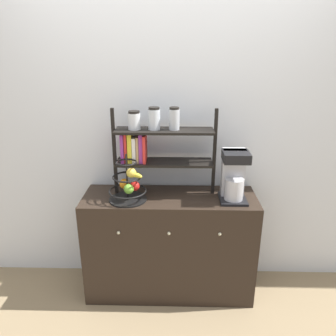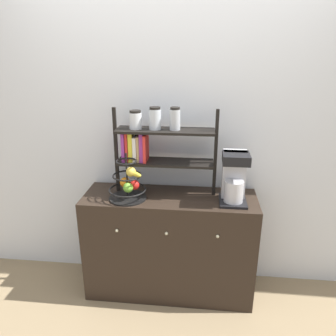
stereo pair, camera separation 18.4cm
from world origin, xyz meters
name	(u,v)px [view 2 (the right image)]	position (x,y,z in m)	size (l,w,h in m)	color
ground_plane	(167,306)	(0.00, 0.00, 0.00)	(12.00, 12.00, 0.00)	#847051
wall_back	(173,129)	(0.00, 0.47, 1.30)	(7.00, 0.05, 2.60)	silver
sideboard	(170,245)	(0.00, 0.21, 0.42)	(1.30, 0.45, 0.84)	black
coffee_maker	(234,177)	(0.46, 0.19, 1.03)	(0.19, 0.22, 0.37)	black
fruit_stand	(128,184)	(-0.30, 0.15, 0.96)	(0.28, 0.28, 0.35)	black
shelf_hutch	(153,141)	(-0.13, 0.28, 1.25)	(0.76, 0.20, 0.66)	black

